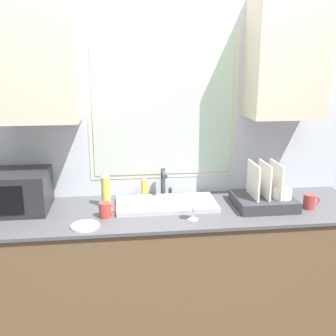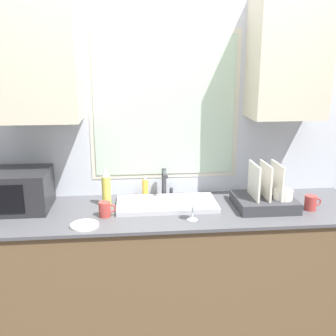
{
  "view_description": "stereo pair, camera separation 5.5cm",
  "coord_description": "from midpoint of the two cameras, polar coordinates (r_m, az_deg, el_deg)",
  "views": [
    {
      "loc": [
        -0.29,
        -2.0,
        1.83
      ],
      "look_at": [
        -0.01,
        0.29,
        1.2
      ],
      "focal_mm": 42.0,
      "sensor_mm": 36.0,
      "label": 1
    },
    {
      "loc": [
        -0.24,
        -2.01,
        1.83
      ],
      "look_at": [
        -0.01,
        0.29,
        1.2
      ],
      "focal_mm": 42.0,
      "sensor_mm": 36.0,
      "label": 2
    }
  ],
  "objects": [
    {
      "name": "spray_bottle",
      "position": [
        2.55,
        -9.65,
        -2.78
      ],
      "size": [
        0.06,
        0.06,
        0.27
      ],
      "color": "#D8CC4C",
      "rests_on": "countertop"
    },
    {
      "name": "countertop",
      "position": [
        2.71,
        -0.4,
        -15.09
      ],
      "size": [
        2.51,
        0.67,
        0.92
      ],
      "color": "brown",
      "rests_on": "ground_plane"
    },
    {
      "name": "faucet",
      "position": [
        2.68,
        -1.15,
        -1.88
      ],
      "size": [
        0.08,
        0.16,
        0.2
      ],
      "color": "#333338",
      "rests_on": "countertop"
    },
    {
      "name": "mug_by_rack",
      "position": [
        2.65,
        19.29,
        -4.62
      ],
      "size": [
        0.11,
        0.07,
        0.09
      ],
      "color": "#A53833",
      "rests_on": "countertop"
    },
    {
      "name": "wine_glass",
      "position": [
        2.31,
        2.98,
        -4.78
      ],
      "size": [
        0.07,
        0.07,
        0.16
      ],
      "color": "silver",
      "rests_on": "countertop"
    },
    {
      "name": "small_plate",
      "position": [
        2.3,
        -12.62,
        -8.21
      ],
      "size": [
        0.16,
        0.16,
        0.01
      ],
      "color": "silver",
      "rests_on": "countertop"
    },
    {
      "name": "wall_back",
      "position": [
        2.68,
        -1.21,
        6.2
      ],
      "size": [
        6.0,
        0.38,
        2.6
      ],
      "color": "silver",
      "rests_on": "ground_plane"
    },
    {
      "name": "soap_bottle",
      "position": [
        2.7,
        -4.06,
        -2.95
      ],
      "size": [
        0.04,
        0.04,
        0.15
      ],
      "color": "gold",
      "rests_on": "countertop"
    },
    {
      "name": "microwave",
      "position": [
        2.65,
        -22.47,
        -3.17
      ],
      "size": [
        0.47,
        0.35,
        0.25
      ],
      "color": "#232326",
      "rests_on": "countertop"
    },
    {
      "name": "sink_basin",
      "position": [
        2.55,
        -0.86,
        -5.23
      ],
      "size": [
        0.64,
        0.32,
        0.03
      ],
      "color": "#B2B2B7",
      "rests_on": "countertop"
    },
    {
      "name": "mug_near_sink",
      "position": [
        2.4,
        -9.76,
        -6.01
      ],
      "size": [
        0.1,
        0.07,
        0.09
      ],
      "color": "#A53833",
      "rests_on": "countertop"
    },
    {
      "name": "dish_rack",
      "position": [
        2.6,
        13.29,
        -4.17
      ],
      "size": [
        0.37,
        0.33,
        0.29
      ],
      "color": "#333338",
      "rests_on": "countertop"
    }
  ]
}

